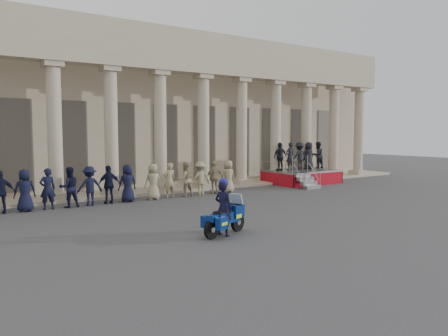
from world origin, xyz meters
TOP-DOWN VIEW (x-y plane):
  - ground at (0.00, 0.00)m, footprint 90.00×90.00m
  - building at (-0.00, 14.74)m, footprint 40.00×12.50m
  - officer_rank at (-3.72, 6.30)m, footprint 16.90×0.65m
  - reviewing_stand at (10.60, 7.21)m, footprint 4.19×4.02m
  - motorcycle at (-1.12, -1.47)m, footprint 1.86×1.05m
  - rider at (-1.22, -1.50)m, footprint 0.58×0.72m

SIDE VIEW (x-z plane):
  - ground at x=0.00m, z-range 0.00..0.00m
  - motorcycle at x=-1.12m, z-range -0.08..1.15m
  - officer_rank at x=-3.72m, z-range 0.00..1.71m
  - rider at x=-1.22m, z-range -0.01..1.78m
  - reviewing_stand at x=10.60m, z-range 0.11..2.66m
  - building at x=0.00m, z-range 0.02..9.02m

